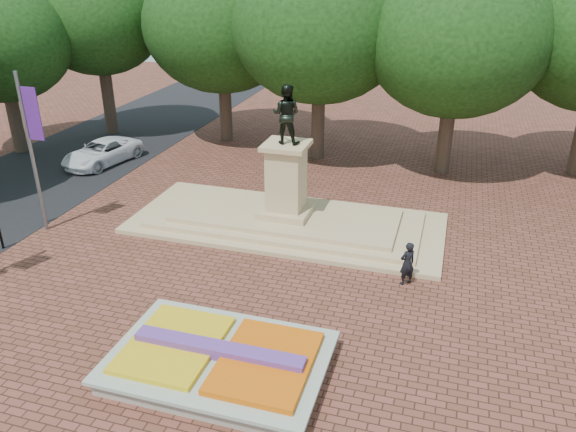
# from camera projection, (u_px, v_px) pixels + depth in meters

# --- Properties ---
(ground) EXTENTS (90.00, 90.00, 0.00)m
(ground) POSITION_uv_depth(u_px,v_px,m) (216.00, 326.00, 18.62)
(ground) COLOR brown
(ground) RESTS_ON ground
(flower_bed) EXTENTS (6.30, 4.30, 0.91)m
(flower_bed) POSITION_uv_depth(u_px,v_px,m) (220.00, 360.00, 16.45)
(flower_bed) COLOR gray
(flower_bed) RESTS_ON ground
(monument) EXTENTS (14.00, 6.00, 6.40)m
(monument) POSITION_uv_depth(u_px,v_px,m) (286.00, 208.00, 25.19)
(monument) COLOR tan
(monument) RESTS_ON ground
(tree_row_back) EXTENTS (44.80, 8.80, 10.43)m
(tree_row_back) POSITION_uv_depth(u_px,v_px,m) (380.00, 46.00, 30.82)
(tree_row_back) COLOR #3C2921
(tree_row_back) RESTS_ON ground
(van) EXTENTS (3.28, 5.35, 1.39)m
(van) POSITION_uv_depth(u_px,v_px,m) (102.00, 152.00, 32.87)
(van) COLOR white
(van) RESTS_ON ground
(pedestrian) EXTENTS (0.75, 0.72, 1.73)m
(pedestrian) POSITION_uv_depth(u_px,v_px,m) (407.00, 263.00, 20.65)
(pedestrian) COLOR black
(pedestrian) RESTS_ON ground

